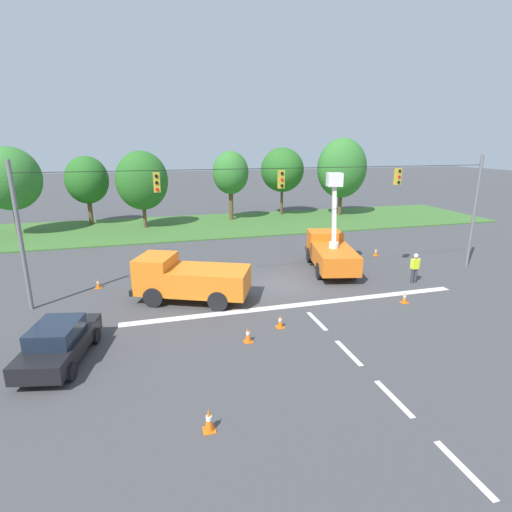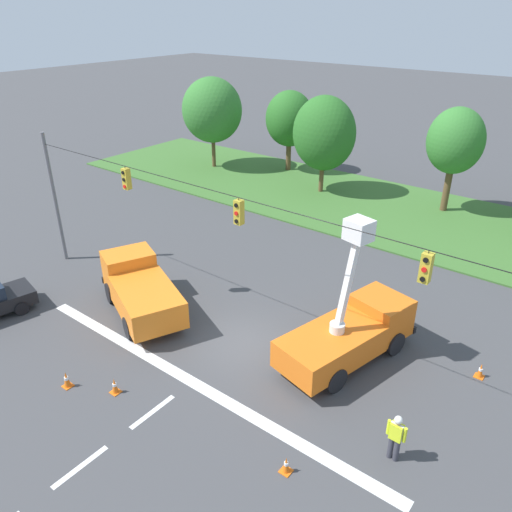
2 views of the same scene
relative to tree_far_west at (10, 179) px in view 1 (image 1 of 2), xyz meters
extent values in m
plane|color=#424244|center=(18.23, -18.41, -4.96)|extent=(200.00, 200.00, 0.00)
cube|color=#3D6B2D|center=(18.23, -0.41, -4.91)|extent=(56.00, 12.00, 0.10)
cube|color=silver|center=(18.23, -21.50, -4.96)|extent=(17.60, 0.50, 0.01)
cube|color=silver|center=(18.23, -23.50, -4.96)|extent=(0.20, 2.00, 0.01)
cube|color=silver|center=(18.23, -26.50, -4.96)|extent=(0.20, 2.00, 0.01)
cube|color=silver|center=(18.23, -29.50, -4.96)|extent=(0.20, 2.00, 0.01)
cube|color=silver|center=(18.23, -32.50, -4.96)|extent=(0.20, 2.00, 0.01)
cylinder|color=slate|center=(5.23, -18.41, -1.36)|extent=(0.20, 0.20, 7.20)
cylinder|color=slate|center=(31.23, -18.41, -1.36)|extent=(0.20, 0.20, 7.20)
cylinder|color=black|center=(18.23, -18.41, 1.64)|extent=(26.00, 0.03, 0.03)
cylinder|color=black|center=(11.63, -18.41, 1.59)|extent=(0.02, 0.02, 0.10)
cube|color=gold|center=(11.63, -18.41, 1.06)|extent=(0.32, 0.28, 0.96)
cylinder|color=black|center=(11.63, -18.57, 1.38)|extent=(0.16, 0.05, 0.16)
cylinder|color=black|center=(11.63, -18.57, 1.06)|extent=(0.16, 0.05, 0.16)
cylinder|color=red|center=(11.63, -18.57, 0.74)|extent=(0.16, 0.05, 0.16)
cylinder|color=black|center=(18.14, -18.41, 1.59)|extent=(0.02, 0.02, 0.10)
cube|color=gold|center=(18.14, -18.41, 1.06)|extent=(0.32, 0.28, 0.96)
cylinder|color=black|center=(18.14, -18.57, 1.38)|extent=(0.16, 0.05, 0.16)
cylinder|color=red|center=(18.14, -18.57, 1.06)|extent=(0.16, 0.05, 0.16)
cylinder|color=black|center=(18.14, -18.57, 0.74)|extent=(0.16, 0.05, 0.16)
cylinder|color=black|center=(25.35, -18.41, 1.59)|extent=(0.02, 0.02, 0.10)
cube|color=gold|center=(25.35, -18.41, 1.06)|extent=(0.32, 0.28, 0.96)
cylinder|color=black|center=(25.35, -18.57, 1.38)|extent=(0.16, 0.05, 0.16)
cylinder|color=red|center=(25.35, -18.57, 1.06)|extent=(0.16, 0.05, 0.16)
cylinder|color=black|center=(25.35, -18.57, 0.74)|extent=(0.16, 0.05, 0.16)
cylinder|color=brown|center=(0.00, 0.00, -3.57)|extent=(0.32, 0.32, 2.79)
ellipsoid|color=#33752D|center=(0.00, 0.00, 0.01)|extent=(5.12, 4.99, 5.40)
cylinder|color=brown|center=(5.74, 3.22, -3.60)|extent=(0.43, 0.43, 2.72)
ellipsoid|color=#286623|center=(5.74, 3.22, -0.51)|extent=(4.07, 3.87, 4.57)
cylinder|color=brown|center=(10.89, 0.14, -3.72)|extent=(0.34, 0.34, 2.50)
ellipsoid|color=#286623|center=(10.89, 0.14, -0.43)|extent=(4.78, 4.08, 5.43)
cylinder|color=brown|center=(19.73, 2.02, -3.27)|extent=(0.46, 0.46, 3.38)
ellipsoid|color=#33752D|center=(19.73, 2.02, 0.00)|extent=(3.72, 3.60, 4.37)
cylinder|color=brown|center=(25.90, 3.55, -3.44)|extent=(0.29, 0.29, 3.04)
ellipsoid|color=#286623|center=(25.90, 3.55, 0.08)|extent=(4.70, 5.03, 4.81)
cylinder|color=brown|center=(32.10, 1.50, -3.51)|extent=(0.43, 0.43, 2.91)
ellipsoid|color=#33752D|center=(32.10, 1.50, 0.28)|extent=(5.50, 4.73, 6.42)
cube|color=orange|center=(21.98, -17.57, -3.89)|extent=(3.19, 4.65, 1.15)
cube|color=orange|center=(22.68, -14.62, -3.66)|extent=(2.54, 2.27, 1.62)
cube|color=#1E2838|center=(22.83, -14.00, -3.37)|extent=(1.90, 0.54, 0.73)
cube|color=black|center=(22.91, -13.66, -4.31)|extent=(2.25, 0.68, 0.30)
cylinder|color=black|center=(21.61, -14.62, -4.46)|extent=(0.50, 1.04, 1.00)
cylinder|color=black|center=(23.64, -15.10, -4.46)|extent=(0.50, 1.04, 1.00)
cylinder|color=black|center=(20.79, -18.07, -4.46)|extent=(0.50, 1.04, 1.00)
cylinder|color=black|center=(22.83, -18.55, -4.46)|extent=(0.50, 1.04, 1.00)
cylinder|color=silver|center=(22.05, -17.27, -3.14)|extent=(0.60, 0.60, 0.36)
cube|color=white|center=(22.14, -16.92, -1.39)|extent=(0.45, 0.99, 3.91)
cube|color=white|center=(22.22, -16.57, 0.79)|extent=(1.06, 0.99, 0.80)
cube|color=orange|center=(13.87, -19.78, -3.84)|extent=(4.60, 3.82, 1.25)
cube|color=orange|center=(11.30, -18.64, -3.56)|extent=(2.49, 2.82, 1.82)
cube|color=#1E2838|center=(10.76, -18.40, -3.24)|extent=(0.93, 1.93, 0.82)
cube|color=black|center=(10.45, -18.26, -4.31)|extent=(1.13, 2.28, 0.30)
cylinder|color=black|center=(11.05, -19.75, -4.46)|extent=(1.03, 0.66, 1.00)
cylinder|color=black|center=(11.96, -17.71, -4.46)|extent=(1.03, 0.66, 1.00)
cylinder|color=black|center=(14.07, -21.09, -4.46)|extent=(1.03, 0.66, 1.00)
cylinder|color=black|center=(14.97, -19.05, -4.46)|extent=(1.03, 0.66, 1.00)
cube|color=black|center=(7.55, -24.12, -4.32)|extent=(2.62, 4.57, 0.64)
cube|color=#192333|center=(7.52, -24.26, -3.70)|extent=(1.89, 2.33, 0.60)
cylinder|color=black|center=(6.98, -22.63, -4.64)|extent=(0.33, 0.67, 0.64)
cylinder|color=black|center=(8.67, -22.99, -4.64)|extent=(0.33, 0.67, 0.64)
cylinder|color=black|center=(6.43, -25.24, -4.64)|extent=(0.33, 0.67, 0.64)
cylinder|color=black|center=(8.12, -25.60, -4.64)|extent=(0.33, 0.67, 0.64)
cylinder|color=#383842|center=(25.75, -20.17, -4.54)|extent=(0.18, 0.18, 0.85)
cylinder|color=#383842|center=(25.95, -20.17, -4.54)|extent=(0.18, 0.18, 0.85)
cube|color=#D8EA26|center=(25.85, -20.17, -3.81)|extent=(0.40, 0.25, 0.60)
cube|color=silver|center=(25.85, -20.17, -3.81)|extent=(0.42, 0.09, 0.62)
cylinder|color=#D8EA26|center=(25.58, -20.16, -3.78)|extent=(0.11, 0.11, 0.55)
cylinder|color=#D8EA26|center=(26.12, -20.17, -3.78)|extent=(0.11, 0.11, 0.55)
sphere|color=tan|center=(25.85, -20.17, -3.38)|extent=(0.22, 0.22, 0.22)
sphere|color=white|center=(25.85, -20.17, -3.32)|extent=(0.26, 0.26, 0.26)
cube|color=orange|center=(16.38, -23.68, -4.95)|extent=(0.36, 0.36, 0.03)
cone|color=orange|center=(16.38, -23.68, -4.63)|extent=(0.24, 0.24, 0.61)
cylinder|color=white|center=(16.38, -23.68, -4.60)|extent=(0.15, 0.15, 0.11)
cube|color=orange|center=(14.67, -24.58, -4.95)|extent=(0.36, 0.36, 0.03)
cone|color=orange|center=(14.67, -24.58, -4.61)|extent=(0.26, 0.26, 0.65)
cylinder|color=white|center=(14.67, -24.58, -4.58)|extent=(0.16, 0.16, 0.12)
cube|color=orange|center=(26.90, -14.42, -4.95)|extent=(0.36, 0.36, 0.03)
cone|color=orange|center=(26.90, -14.42, -4.64)|extent=(0.24, 0.24, 0.59)
cylinder|color=white|center=(26.90, -14.42, -4.61)|extent=(0.15, 0.15, 0.11)
cube|color=orange|center=(12.28, -29.39, -4.95)|extent=(0.36, 0.36, 0.03)
cone|color=orange|center=(12.28, -29.39, -4.58)|extent=(0.28, 0.28, 0.71)
cylinder|color=white|center=(12.28, -29.39, -4.54)|extent=(0.18, 0.18, 0.13)
cube|color=orange|center=(8.12, -16.18, -4.95)|extent=(0.36, 0.36, 0.03)
cone|color=orange|center=(8.12, -16.18, -4.65)|extent=(0.22, 0.22, 0.56)
cylinder|color=white|center=(8.12, -16.18, -4.63)|extent=(0.14, 0.14, 0.10)
cube|color=orange|center=(23.45, -22.68, -4.95)|extent=(0.36, 0.36, 0.03)
cone|color=orange|center=(23.45, -22.68, -4.65)|extent=(0.23, 0.23, 0.57)
cylinder|color=white|center=(23.45, -22.68, -4.62)|extent=(0.14, 0.14, 0.10)
camera|label=1|loc=(10.98, -38.98, 2.93)|focal=28.00mm
camera|label=2|loc=(29.33, -31.80, 8.06)|focal=35.00mm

